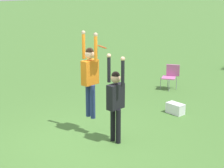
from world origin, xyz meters
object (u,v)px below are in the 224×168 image
person_defending (116,97)px  cooler_box (175,108)px  frisbee (102,47)px  camping_chair_1 (171,75)px  person_jumping (90,73)px

person_defending → cooler_box: size_ratio=4.06×
frisbee → cooler_box: (0.21, 2.55, -2.06)m
frisbee → camping_chair_1: size_ratio=0.26×
person_jumping → person_defending: person_jumping is taller
frisbee → camping_chair_1: frisbee is taller
person_jumping → cooler_box: person_jumping is taller
person_defending → frisbee: 1.23m
cooler_box → person_jumping: bearing=-100.7°
person_defending → cooler_box: person_defending is taller
frisbee → cooler_box: 3.29m
cooler_box → frisbee: bearing=-94.7°
person_jumping → frisbee: bearing=-70.5°
person_defending → frisbee: frisbee is taller
person_jumping → cooler_box: size_ratio=4.15×
cooler_box → person_defending: bearing=-82.7°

